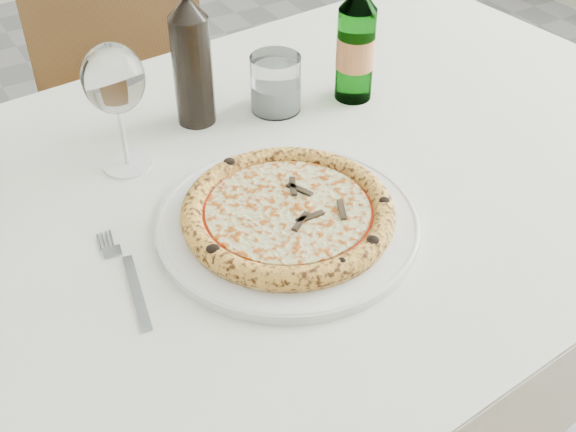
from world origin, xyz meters
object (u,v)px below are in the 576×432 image
at_px(chair_far, 125,80).
at_px(plate, 288,222).
at_px(tumbler, 276,87).
at_px(wine_glass, 114,81).
at_px(beer_bottle, 356,44).
at_px(dining_table, 254,232).
at_px(pizza, 288,212).
at_px(wine_bottle, 192,60).

xyz_separation_m(chair_far, plate, (-0.08, -0.91, 0.23)).
bearing_deg(tumbler, plate, -117.15).
bearing_deg(chair_far, wine_glass, -107.97).
distance_m(wine_glass, beer_bottle, 0.41).
relative_size(chair_far, wine_glass, 4.70).
distance_m(dining_table, beer_bottle, 0.36).
bearing_deg(pizza, chair_far, 84.86).
bearing_deg(wine_glass, dining_table, -48.65).
bearing_deg(tumbler, beer_bottle, -13.94).
bearing_deg(beer_bottle, plate, -138.45).
distance_m(dining_table, plate, 0.13).
xyz_separation_m(tumbler, wine_bottle, (-0.13, 0.03, 0.07)).
distance_m(chair_far, tumbler, 0.69).
distance_m(dining_table, wine_glass, 0.30).
distance_m(tumbler, wine_bottle, 0.15).
bearing_deg(dining_table, tumbler, 51.43).
bearing_deg(wine_bottle, pizza, -92.39).
relative_size(pizza, wine_glass, 1.45).
relative_size(dining_table, beer_bottle, 6.57).
height_order(dining_table, wine_glass, wine_glass).
height_order(chair_far, beer_bottle, beer_bottle).
height_order(wine_glass, tumbler, wine_glass).
xyz_separation_m(plate, wine_bottle, (0.01, 0.31, 0.10)).
xyz_separation_m(dining_table, wine_bottle, (0.01, 0.21, 0.19)).
xyz_separation_m(wine_glass, wine_bottle, (0.15, 0.06, -0.03)).
bearing_deg(wine_glass, plate, -62.13).
xyz_separation_m(tumbler, beer_bottle, (0.13, -0.03, 0.06)).
bearing_deg(wine_bottle, beer_bottle, -14.28).
height_order(chair_far, tumbler, chair_far).
xyz_separation_m(dining_table, chair_far, (0.08, 0.81, -0.14)).
relative_size(plate, wine_glass, 1.81).
xyz_separation_m(chair_far, wine_bottle, (-0.07, -0.60, 0.33)).
height_order(plate, wine_glass, wine_glass).
bearing_deg(pizza, wine_glass, 117.87).
distance_m(dining_table, tumbler, 0.26).
bearing_deg(beer_bottle, tumbler, 166.06).
relative_size(dining_table, tumbler, 17.18).
bearing_deg(dining_table, beer_bottle, 27.79).
relative_size(pizza, wine_bottle, 1.11).
height_order(chair_far, pizza, chair_far).
height_order(chair_far, plate, chair_far).
distance_m(pizza, beer_bottle, 0.38).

